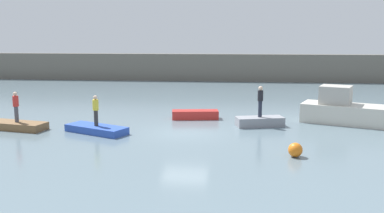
% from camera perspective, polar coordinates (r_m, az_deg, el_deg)
% --- Properties ---
extents(ground_plane, '(120.00, 120.00, 0.00)m').
position_cam_1_polar(ground_plane, '(23.01, -0.98, -3.52)').
color(ground_plane, slate).
extents(embankment_wall, '(80.00, 1.20, 3.11)m').
position_cam_1_polar(embankment_wall, '(48.98, 2.77, 5.28)').
color(embankment_wall, '#666056').
rests_on(embankment_wall, ground_plane).
extents(motorboat, '(5.91, 3.94, 2.23)m').
position_cam_1_polar(motorboat, '(26.83, 20.27, -0.53)').
color(motorboat, beige).
rests_on(motorboat, ground_plane).
extents(rowboat_brown, '(3.50, 1.87, 0.42)m').
position_cam_1_polar(rowboat_brown, '(25.67, -22.52, -2.40)').
color(rowboat_brown, brown).
rests_on(rowboat_brown, ground_plane).
extents(rowboat_blue, '(3.74, 2.62, 0.39)m').
position_cam_1_polar(rowboat_blue, '(23.46, -12.77, -3.01)').
color(rowboat_blue, '#2B4CAD').
rests_on(rowboat_blue, ground_plane).
extents(rowboat_red, '(3.00, 1.33, 0.54)m').
position_cam_1_polar(rowboat_red, '(26.68, 0.43, -1.10)').
color(rowboat_red, red).
rests_on(rowboat_red, ground_plane).
extents(rowboat_grey, '(2.89, 1.70, 0.55)m').
position_cam_1_polar(rowboat_grey, '(24.82, 9.13, -2.02)').
color(rowboat_grey, gray).
rests_on(rowboat_grey, ground_plane).
extents(person_yellow_shirt, '(0.32, 0.32, 1.66)m').
position_cam_1_polar(person_yellow_shirt, '(23.25, -12.87, -0.34)').
color(person_yellow_shirt, '#38332D').
rests_on(person_yellow_shirt, rowboat_blue).
extents(person_dark_shirt, '(0.32, 0.32, 1.80)m').
position_cam_1_polar(person_dark_shirt, '(24.60, 9.21, 0.93)').
color(person_dark_shirt, '#232838').
rests_on(person_dark_shirt, rowboat_grey).
extents(person_red_shirt, '(0.32, 0.32, 1.70)m').
position_cam_1_polar(person_red_shirt, '(25.47, -22.68, 0.15)').
color(person_red_shirt, '#4C4C56').
rests_on(person_red_shirt, rowboat_brown).
extents(mooring_buoy, '(0.63, 0.63, 0.63)m').
position_cam_1_polar(mooring_buoy, '(18.93, 13.77, -5.71)').
color(mooring_buoy, orange).
rests_on(mooring_buoy, ground_plane).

